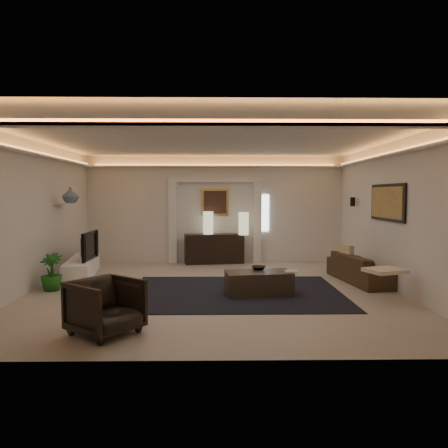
{
  "coord_description": "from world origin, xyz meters",
  "views": [
    {
      "loc": [
        0.07,
        -8.13,
        1.86
      ],
      "look_at": [
        0.2,
        0.6,
        1.25
      ],
      "focal_mm": 33.96,
      "sensor_mm": 36.0,
      "label": 1
    }
  ],
  "objects_px": {
    "console": "(214,248)",
    "armchair": "(106,307)",
    "sofa": "(362,268)",
    "coffee_table": "(259,283)"
  },
  "relations": [
    {
      "from": "sofa",
      "to": "coffee_table",
      "type": "distance_m",
      "value": 2.56
    },
    {
      "from": "coffee_table",
      "to": "armchair",
      "type": "bearing_deg",
      "value": -142.23
    },
    {
      "from": "console",
      "to": "coffee_table",
      "type": "xyz_separation_m",
      "value": [
        0.86,
        -3.6,
        -0.2
      ]
    },
    {
      "from": "console",
      "to": "sofa",
      "type": "distance_m",
      "value": 4.05
    },
    {
      "from": "sofa",
      "to": "coffee_table",
      "type": "height_order",
      "value": "sofa"
    },
    {
      "from": "console",
      "to": "armchair",
      "type": "height_order",
      "value": "console"
    },
    {
      "from": "sofa",
      "to": "armchair",
      "type": "xyz_separation_m",
      "value": [
        -4.57,
        -3.31,
        0.08
      ]
    },
    {
      "from": "console",
      "to": "armchair",
      "type": "xyz_separation_m",
      "value": [
        -1.39,
        -5.82,
        -0.03
      ]
    },
    {
      "from": "coffee_table",
      "to": "armchair",
      "type": "height_order",
      "value": "armchair"
    },
    {
      "from": "sofa",
      "to": "armchair",
      "type": "relative_size",
      "value": 2.45
    }
  ]
}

